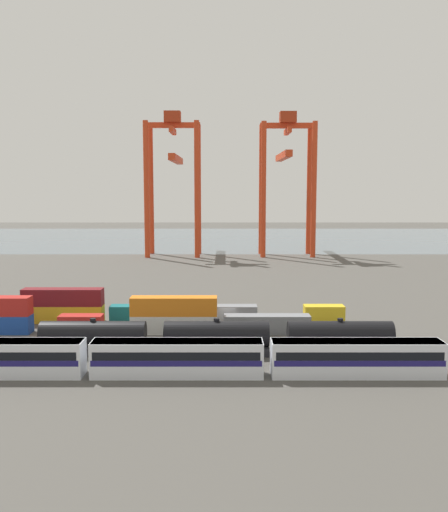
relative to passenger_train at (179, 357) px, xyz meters
The scene contains 15 objects.
ground_plane 63.21m from the passenger_train, 84.89° to the left, with size 420.00×420.00×0.00m, color #4C4944.
harbour_water 167.63m from the passenger_train, 88.08° to the left, with size 400.00×110.00×0.01m, color slate.
passenger_train is the anchor object (origin of this frame).
freight_tank_row 8.91m from the passenger_train, 62.15° to the left, with size 43.00×3.07×4.53m.
shipping_container_2 23.55m from the passenger_train, 129.76° to the left, with size 6.04×2.44×2.60m, color #AD211C.
shipping_container_3 18.22m from the passenger_train, 96.20° to the left, with size 12.10×2.44×2.60m, color silver.
shipping_container_4 18.28m from the passenger_train, 96.20° to the left, with size 12.10×2.44×2.60m, color orange.
shipping_container_5 21.25m from the passenger_train, 58.42° to the left, with size 12.10×2.44×2.60m, color slate.
shipping_container_6 31.31m from the passenger_train, 128.28° to the left, with size 12.10×2.44×2.60m, color gold.
shipping_container_7 31.35m from the passenger_train, 128.28° to the left, with size 12.10×2.44×2.60m, color maroon.
shipping_container_8 25.34m from the passenger_train, 104.09° to the left, with size 12.10×2.44×2.60m, color #146066.
shipping_container_9 25.58m from the passenger_train, 73.97° to the left, with size 6.04×2.44×2.60m, color slate.
shipping_container_10 31.87m from the passenger_train, 50.46° to the left, with size 6.04×2.44×2.60m, color gold.
gantry_crane_west 115.32m from the passenger_train, 95.14° to the left, with size 16.27×33.68×42.75m.
gantry_crane_central 117.40m from the passenger_train, 77.99° to the left, with size 16.32×33.14×42.63m.
Camera 1 is at (-0.56, -82.07, 20.34)m, focal length 39.42 mm.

